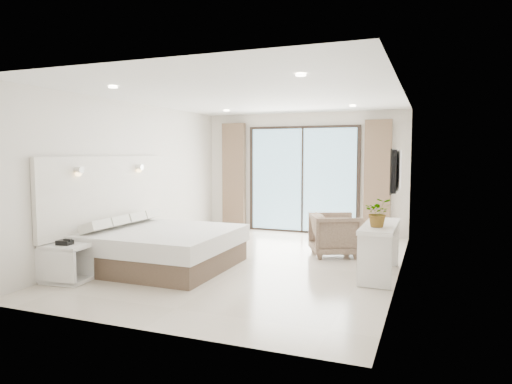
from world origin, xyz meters
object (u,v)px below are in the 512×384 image
nightstand (67,263)px  bed (162,247)px  console_desk (380,238)px  armchair (335,232)px

nightstand → bed: bearing=52.2°
bed → nightstand: 1.43m
console_desk → nightstand: bearing=-154.7°
bed → armchair: size_ratio=2.62×
nightstand → console_desk: 4.47m
bed → armchair: (2.40, 1.80, 0.10)m
nightstand → console_desk: bearing=19.7°
bed → armchair: 3.00m
nightstand → armchair: bearing=38.0°
bed → armchair: bearing=36.9°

